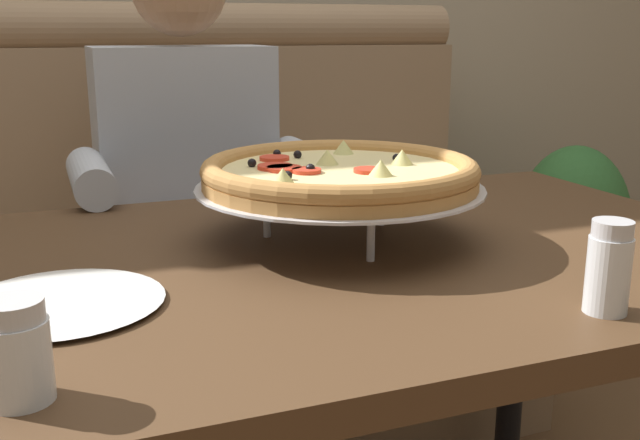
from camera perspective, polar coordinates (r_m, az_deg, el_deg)
booth_bench at (r=2.03m, az=-8.70°, el=-4.57°), size 1.67×0.78×1.13m
dining_table at (r=1.14m, az=0.90°, el=-6.54°), size 1.36×0.86×0.73m
diner_main at (r=1.68m, az=-9.61°, el=2.40°), size 0.54×0.64×1.27m
pizza at (r=1.14m, az=1.52°, el=3.52°), size 0.45×0.45×0.14m
shaker_oregano at (r=0.92m, az=21.36°, el=-3.88°), size 0.05×0.05×0.11m
shaker_pepper_flakes at (r=0.72m, az=-22.31°, el=-9.89°), size 0.06×0.06×0.10m
plate_near_left at (r=0.95m, az=-19.43°, el=-5.69°), size 0.25×0.25×0.02m
potted_plant at (r=2.54m, az=18.79°, el=-1.51°), size 0.36×0.36×0.70m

